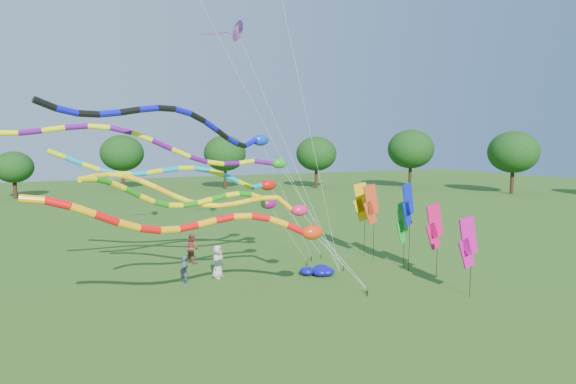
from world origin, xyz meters
name	(u,v)px	position (x,y,z in m)	size (l,w,h in m)	color
ground	(338,306)	(0.00, 0.00, 0.00)	(160.00, 160.00, 0.00)	#2E5D18
tree_ring	(237,177)	(-3.05, 4.70, 5.53)	(115.56, 121.27, 9.62)	#382314
tube_kite_red	(224,224)	(-5.01, 0.72, 3.97)	(13.98, 1.28, 6.10)	black
tube_kite_orange	(222,198)	(-4.15, 3.73, 4.66)	(12.09, 5.28, 6.44)	black
tube_kite_purple	(186,151)	(-5.56, 4.72, 6.88)	(16.30, 1.20, 8.70)	black
tube_kite_blue	(201,128)	(-4.97, 4.23, 7.92)	(14.21, 5.78, 9.45)	black
tube_kite_cyan	(196,176)	(-4.18, 8.52, 5.39)	(14.84, 1.94, 7.42)	black
tube_kite_green	(214,199)	(-4.40, 4.24, 4.60)	(12.10, 5.09, 6.56)	black
delta_kite_high_c	(236,31)	(-1.14, 10.18, 13.89)	(5.90, 6.93, 15.38)	black
banner_pole_orange	(361,202)	(6.04, 7.35, 3.50)	(1.15, 0.35, 4.77)	black
banner_pole_green	(402,223)	(6.64, 4.02, 2.67)	(1.13, 0.42, 3.92)	black
banner_pole_blue_b	(408,205)	(6.41, 3.27, 3.79)	(1.12, 0.46, 5.06)	black
banner_pole_magenta_a	(468,242)	(6.06, -1.53, 2.64)	(1.16, 0.12, 3.89)	black
banner_pole_magenta_b	(434,227)	(6.92, 1.68, 2.80)	(1.16, 0.12, 4.06)	black
banner_pole_red	(371,205)	(5.94, 6.14, 3.49)	(1.16, 0.09, 4.76)	black
blue_nylon_heap	(320,272)	(1.56, 4.54, 0.24)	(1.46, 1.54, 0.49)	#0C0B95
person_a	(218,262)	(-3.58, 6.52, 0.89)	(0.87, 0.57, 1.78)	#BAB2A8
person_b	(184,270)	(-5.51, 5.95, 0.77)	(0.56, 0.37, 1.55)	#3B4352
person_c	(192,248)	(-4.06, 10.33, 0.90)	(0.87, 0.68, 1.79)	brown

